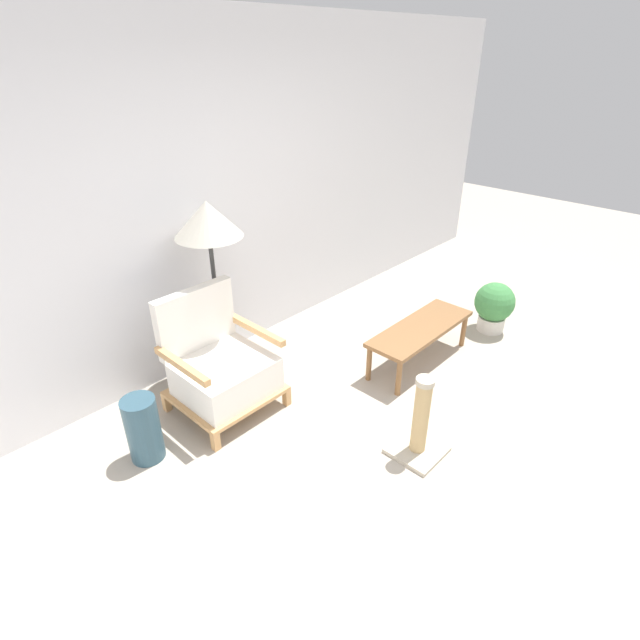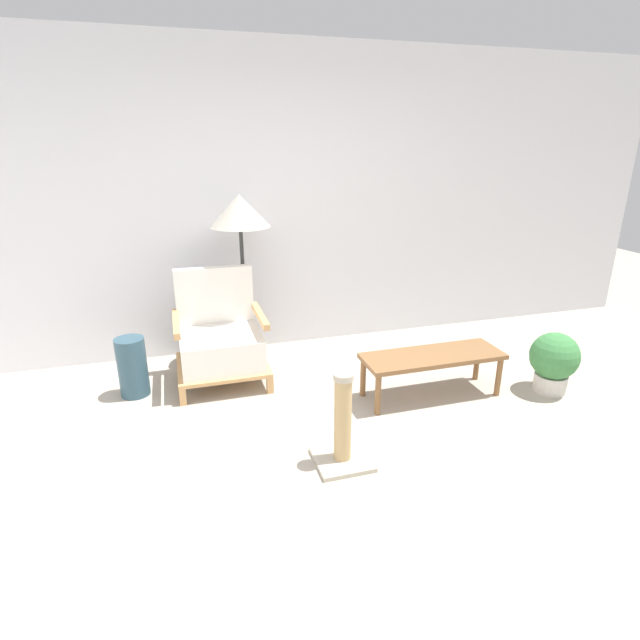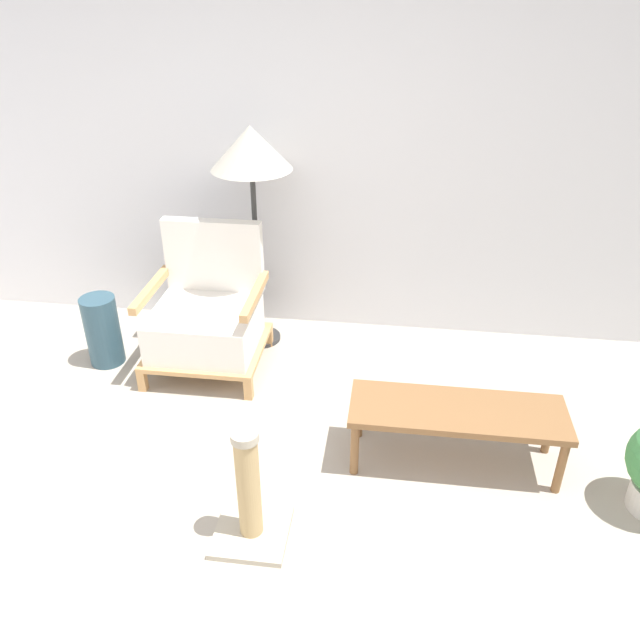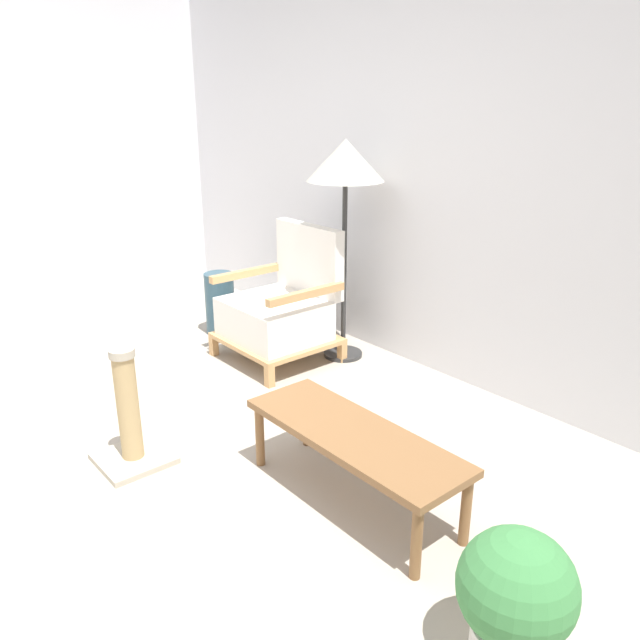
{
  "view_description": "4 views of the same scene",
  "coord_description": "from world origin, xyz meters",
  "px_view_note": "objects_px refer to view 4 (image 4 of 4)",
  "views": [
    {
      "loc": [
        -2.35,
        -0.85,
        2.44
      ],
      "look_at": [
        0.13,
        1.47,
        0.55
      ],
      "focal_mm": 28.0,
      "sensor_mm": 36.0,
      "label": 1
    },
    {
      "loc": [
        -0.92,
        -2.08,
        1.88
      ],
      "look_at": [
        0.13,
        1.47,
        0.55
      ],
      "focal_mm": 28.0,
      "sensor_mm": 36.0,
      "label": 2
    },
    {
      "loc": [
        0.53,
        -1.55,
        2.29
      ],
      "look_at": [
        0.13,
        1.47,
        0.55
      ],
      "focal_mm": 35.0,
      "sensor_mm": 36.0,
      "label": 3
    },
    {
      "loc": [
        2.62,
        -0.63,
        1.72
      ],
      "look_at": [
        0.13,
        1.47,
        0.55
      ],
      "focal_mm": 35.0,
      "sensor_mm": 36.0,
      "label": 4
    }
  ],
  "objects_px": {
    "floor_lamp": "(345,168)",
    "vase": "(220,303)",
    "armchair": "(281,309)",
    "coffee_table": "(353,440)",
    "potted_plant": "(515,596)",
    "scratching_post": "(130,422)"
  },
  "relations": [
    {
      "from": "vase",
      "to": "floor_lamp",
      "type": "bearing_deg",
      "value": 23.42
    },
    {
      "from": "armchair",
      "to": "floor_lamp",
      "type": "xyz_separation_m",
      "value": [
        0.26,
        0.34,
        0.94
      ]
    },
    {
      "from": "floor_lamp",
      "to": "scratching_post",
      "type": "xyz_separation_m",
      "value": [
        0.33,
        -1.71,
        -1.07
      ]
    },
    {
      "from": "potted_plant",
      "to": "vase",
      "type": "bearing_deg",
      "value": 164.37
    },
    {
      "from": "floor_lamp",
      "to": "potted_plant",
      "type": "xyz_separation_m",
      "value": [
        2.22,
        -1.29,
        -1.02
      ]
    },
    {
      "from": "potted_plant",
      "to": "scratching_post",
      "type": "height_order",
      "value": "scratching_post"
    },
    {
      "from": "floor_lamp",
      "to": "vase",
      "type": "relative_size",
      "value": 3.13
    },
    {
      "from": "coffee_table",
      "to": "vase",
      "type": "distance_m",
      "value": 2.31
    },
    {
      "from": "potted_plant",
      "to": "armchair",
      "type": "bearing_deg",
      "value": 158.99
    },
    {
      "from": "armchair",
      "to": "coffee_table",
      "type": "height_order",
      "value": "armchair"
    },
    {
      "from": "potted_plant",
      "to": "scratching_post",
      "type": "distance_m",
      "value": 1.93
    },
    {
      "from": "vase",
      "to": "scratching_post",
      "type": "distance_m",
      "value": 1.82
    },
    {
      "from": "vase",
      "to": "scratching_post",
      "type": "bearing_deg",
      "value": -45.52
    },
    {
      "from": "armchair",
      "to": "coffee_table",
      "type": "xyz_separation_m",
      "value": [
        1.52,
        -0.75,
        -0.04
      ]
    },
    {
      "from": "coffee_table",
      "to": "scratching_post",
      "type": "distance_m",
      "value": 1.13
    },
    {
      "from": "armchair",
      "to": "floor_lamp",
      "type": "relative_size",
      "value": 0.61
    },
    {
      "from": "armchair",
      "to": "floor_lamp",
      "type": "bearing_deg",
      "value": 52.81
    },
    {
      "from": "floor_lamp",
      "to": "coffee_table",
      "type": "bearing_deg",
      "value": -40.75
    },
    {
      "from": "coffee_table",
      "to": "floor_lamp",
      "type": "bearing_deg",
      "value": 139.25
    },
    {
      "from": "floor_lamp",
      "to": "scratching_post",
      "type": "height_order",
      "value": "floor_lamp"
    },
    {
      "from": "potted_plant",
      "to": "scratching_post",
      "type": "xyz_separation_m",
      "value": [
        -1.89,
        -0.41,
        -0.05
      ]
    },
    {
      "from": "potted_plant",
      "to": "floor_lamp",
      "type": "bearing_deg",
      "value": 149.71
    }
  ]
}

